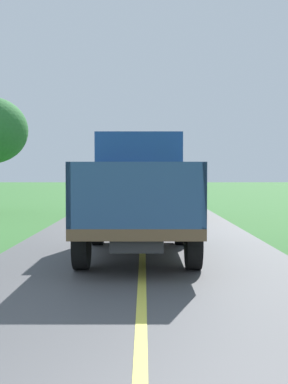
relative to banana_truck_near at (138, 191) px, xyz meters
The scene contains 2 objects.
banana_truck_near is the anchor object (origin of this frame).
banana_truck_far 10.52m from the banana_truck_near, 87.88° to the left, with size 2.38×5.82×2.80m.
Camera 1 is at (0.03, -3.02, 1.90)m, focal length 48.58 mm.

